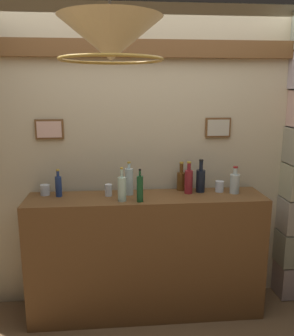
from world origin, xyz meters
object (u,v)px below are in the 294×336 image
object	(u,v)px
liquor_bottle_gin	(122,189)
glass_tumbler_rocks	(108,190)
liquor_bottle_rum	(140,188)
liquor_bottle_scotch	(181,180)
liquor_bottle_brandy	(59,186)
liquor_bottle_port	(201,180)
liquor_bottle_vodka	(129,181)
glass_tumbler_highball	(219,186)
pendant_lamp	(111,40)
liquor_bottle_rye	(189,181)
liquor_bottle_mezcal	(235,183)
glass_tumbler_shot	(45,190)

from	to	relation	value
liquor_bottle_gin	glass_tumbler_rocks	size ratio (longest dim) A/B	2.75
liquor_bottle_rum	liquor_bottle_scotch	bearing A→B (deg)	38.02
liquor_bottle_scotch	liquor_bottle_brandy	world-z (taller)	liquor_bottle_scotch
liquor_bottle_scotch	liquor_bottle_brandy	size ratio (longest dim) A/B	1.10
liquor_bottle_port	liquor_bottle_gin	bearing A→B (deg)	-164.11
liquor_bottle_vodka	glass_tumbler_highball	size ratio (longest dim) A/B	3.02
liquor_bottle_port	pendant_lamp	xyz separation A→B (m)	(-0.73, -1.02, 0.99)
liquor_bottle_brandy	pendant_lamp	size ratio (longest dim) A/B	0.43
glass_tumbler_rocks	pendant_lamp	distance (m)	1.43
liquor_bottle_scotch	liquor_bottle_vodka	distance (m)	0.47
liquor_bottle_brandy	liquor_bottle_port	world-z (taller)	liquor_bottle_port
liquor_bottle_rye	pendant_lamp	bearing A→B (deg)	-122.25
liquor_bottle_mezcal	liquor_bottle_brandy	bearing A→B (deg)	178.46
liquor_bottle_scotch	liquor_bottle_port	distance (m)	0.17
glass_tumbler_rocks	pendant_lamp	world-z (taller)	pendant_lamp
liquor_bottle_brandy	liquor_bottle_vodka	xyz separation A→B (m)	(0.58, 0.00, 0.02)
glass_tumbler_rocks	glass_tumbler_shot	bearing A→B (deg)	171.72
liquor_bottle_gin	glass_tumbler_rocks	xyz separation A→B (m)	(-0.11, 0.15, -0.05)
liquor_bottle_scotch	glass_tumbler_highball	distance (m)	0.33
liquor_bottle_gin	liquor_bottle_scotch	distance (m)	0.58
liquor_bottle_gin	glass_tumbler_shot	bearing A→B (deg)	160.50
liquor_bottle_gin	liquor_bottle_brandy	size ratio (longest dim) A/B	1.18
liquor_bottle_gin	liquor_bottle_mezcal	bearing A→B (deg)	7.82
liquor_bottle_mezcal	liquor_bottle_port	bearing A→B (deg)	167.67
liquor_bottle_rum	glass_tumbler_rocks	xyz separation A→B (m)	(-0.25, 0.18, -0.06)
liquor_bottle_gin	glass_tumbler_rocks	bearing A→B (deg)	126.14
liquor_bottle_vodka	liquor_bottle_port	size ratio (longest dim) A/B	0.99
liquor_bottle_gin	liquor_bottle_vodka	distance (m)	0.18
liquor_bottle_rum	liquor_bottle_scotch	world-z (taller)	liquor_bottle_rum
liquor_bottle_vodka	glass_tumbler_highball	xyz separation A→B (m)	(0.77, 0.02, -0.07)
liquor_bottle_mezcal	glass_tumbler_shot	distance (m)	1.59
liquor_bottle_brandy	liquor_bottle_rye	world-z (taller)	liquor_bottle_rye
liquor_bottle_vodka	liquor_bottle_port	bearing A→B (deg)	1.94
liquor_bottle_vodka	glass_tumbler_shot	size ratio (longest dim) A/B	3.24
glass_tumbler_rocks	pendant_lamp	bearing A→B (deg)	-87.19
liquor_bottle_rum	liquor_bottle_rye	xyz separation A→B (m)	(0.42, 0.19, 0.00)
liquor_bottle_scotch	liquor_bottle_vodka	bearing A→B (deg)	-168.06
liquor_bottle_brandy	liquor_bottle_vodka	distance (m)	0.58
liquor_bottle_scotch	glass_tumbler_shot	distance (m)	1.16
glass_tumbler_highball	liquor_bottle_port	bearing A→B (deg)	178.14
liquor_bottle_vodka	liquor_bottle_rye	xyz separation A→B (m)	(0.50, -0.01, -0.01)
liquor_bottle_scotch	glass_tumbler_rocks	distance (m)	0.64
liquor_bottle_gin	liquor_bottle_rum	size ratio (longest dim) A/B	1.03
liquor_bottle_rum	liquor_bottle_vodka	xyz separation A→B (m)	(-0.07, 0.20, 0.01)
liquor_bottle_scotch	liquor_bottle_rye	size ratio (longest dim) A/B	0.91
liquor_bottle_rum	glass_tumbler_highball	distance (m)	0.73
liquor_bottle_vodka	glass_tumbler_rocks	world-z (taller)	liquor_bottle_vodka
liquor_bottle_rum	liquor_bottle_scotch	distance (m)	0.48
glass_tumbler_rocks	liquor_bottle_scotch	bearing A→B (deg)	10.76
liquor_bottle_rye	glass_tumbler_shot	world-z (taller)	liquor_bottle_rye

